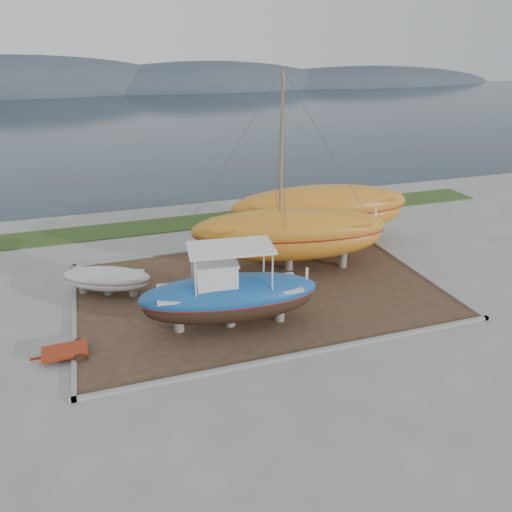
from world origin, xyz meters
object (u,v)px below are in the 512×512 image
object	(u,v)px
blue_caique	(229,288)
white_dinghy	(107,282)
orange_bare_hull	(320,216)
red_trailer	(65,353)
orange_sailboat	(291,178)

from	to	relation	value
blue_caique	white_dinghy	xyz separation A→B (m)	(-5.06, 4.93, -1.24)
white_dinghy	orange_bare_hull	xyz separation A→B (m)	(13.08, 2.84, 1.16)
orange_bare_hull	red_trailer	xyz separation A→B (m)	(-15.09, -7.97, -1.71)
orange_sailboat	white_dinghy	bearing A→B (deg)	-168.90
white_dinghy	red_trailer	distance (m)	5.53
orange_sailboat	orange_bare_hull	bearing A→B (deg)	54.29
white_dinghy	red_trailer	world-z (taller)	white_dinghy
blue_caique	orange_sailboat	bearing A→B (deg)	51.99
orange_sailboat	red_trailer	size ratio (longest dim) A/B	4.05
orange_bare_hull	red_trailer	size ratio (longest dim) A/B	4.20
white_dinghy	orange_sailboat	size ratio (longest dim) A/B	0.42
orange_sailboat	red_trailer	xyz separation A→B (m)	(-11.85, -5.00, -5.16)
white_dinghy	red_trailer	xyz separation A→B (m)	(-2.01, -5.12, -0.55)
white_dinghy	red_trailer	bearing A→B (deg)	-86.59
white_dinghy	orange_bare_hull	bearing A→B (deg)	37.08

